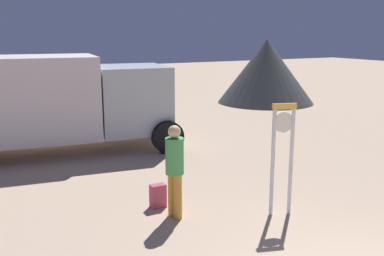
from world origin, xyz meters
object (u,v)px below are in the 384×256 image
object	(u,v)px
backpack	(158,196)
box_truck_near	(37,100)
standing_clock	(282,148)
dome_tent	(266,71)
person_near_clock	(175,167)

from	to	relation	value
backpack	box_truck_near	size ratio (longest dim) A/B	0.06
standing_clock	box_truck_near	xyz separation A→B (m)	(-3.20, 6.39, 0.23)
standing_clock	dome_tent	distance (m)	13.27
box_truck_near	backpack	bearing A→B (deg)	-75.04
person_near_clock	backpack	xyz separation A→B (m)	(-0.08, 0.59, -0.74)
dome_tent	standing_clock	bearing A→B (deg)	-126.20
person_near_clock	backpack	distance (m)	0.95
backpack	box_truck_near	bearing A→B (deg)	104.96
person_near_clock	box_truck_near	bearing A→B (deg)	104.22
box_truck_near	dome_tent	bearing A→B (deg)	21.37
standing_clock	backpack	xyz separation A→B (m)	(-1.86, 1.37, -1.04)
standing_clock	person_near_clock	distance (m)	1.96
person_near_clock	standing_clock	bearing A→B (deg)	-23.53
standing_clock	dome_tent	bearing A→B (deg)	53.80
person_near_clock	dome_tent	xyz separation A→B (m)	(9.61, 9.93, 0.54)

